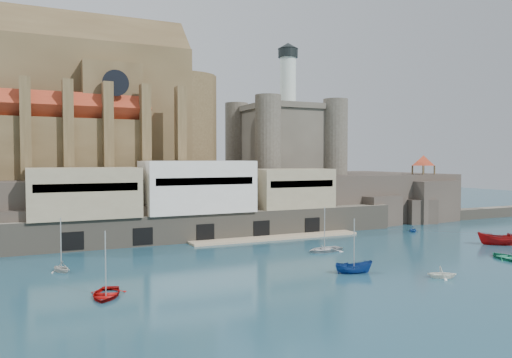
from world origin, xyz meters
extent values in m
plane|color=#173D4E|center=(0.00, 0.00, 0.00)|extent=(300.00, 300.00, 0.00)
cube|color=#2C2521|center=(0.00, 40.00, 5.00)|extent=(100.00, 34.00, 10.00)
cube|color=#2C2521|center=(-38.00, 23.50, 3.00)|extent=(9.00, 5.00, 6.00)
cube|color=#2C2521|center=(-22.00, 23.50, 3.00)|extent=(9.00, 5.00, 6.00)
cube|color=#2C2521|center=(-5.00, 23.50, 3.00)|extent=(9.00, 5.00, 6.00)
cube|color=#2C2521|center=(12.00, 23.50, 3.00)|extent=(9.00, 5.00, 6.00)
cube|color=#2C2521|center=(28.00, 23.50, 3.00)|extent=(9.00, 5.00, 6.00)
cube|color=#6E6758|center=(-8.00, 22.50, 2.25)|extent=(70.00, 6.00, 4.50)
cube|color=tan|center=(2.00, 18.00, 0.15)|extent=(30.00, 4.00, 0.40)
cube|color=black|center=(-30.00, 19.60, 1.60)|extent=(3.00, 0.40, 2.60)
cube|color=black|center=(-20.00, 19.60, 1.60)|extent=(3.00, 0.40, 2.60)
cube|color=black|center=(-10.00, 19.60, 1.60)|extent=(3.00, 0.40, 2.60)
cube|color=black|center=(0.00, 19.60, 1.60)|extent=(3.00, 0.40, 2.60)
cube|color=black|center=(10.00, 19.60, 1.60)|extent=(3.00, 0.40, 2.60)
cube|color=gray|center=(-28.00, 23.50, 8.25)|extent=(16.00, 9.00, 7.50)
cube|color=silver|center=(-10.00, 23.50, 8.75)|extent=(18.00, 9.00, 8.50)
cube|color=gray|center=(8.00, 23.50, 8.00)|extent=(14.00, 8.00, 7.00)
cube|color=brown|center=(-26.00, 42.00, 22.00)|extent=(38.00, 14.00, 24.00)
cube|color=brown|center=(-26.00, 42.00, 34.00)|extent=(38.00, 13.01, 13.01)
cylinder|color=brown|center=(-7.00, 42.00, 20.00)|extent=(14.00, 14.00, 20.00)
cube|color=brown|center=(-22.00, 42.00, 20.00)|extent=(10.00, 20.00, 20.00)
cube|color=brown|center=(-30.00, 32.50, 15.00)|extent=(28.00, 5.00, 10.00)
cube|color=brown|center=(-30.00, 51.50, 15.00)|extent=(28.00, 5.00, 10.00)
cube|color=#A4321C|center=(-30.00, 32.50, 21.60)|extent=(28.00, 5.66, 5.66)
cube|color=#A4321C|center=(-30.00, 51.50, 21.60)|extent=(28.00, 5.66, 5.66)
cylinder|color=black|center=(-22.00, 29.95, 26.00)|extent=(4.40, 0.30, 4.40)
cube|color=brown|center=(-35.80, 29.50, 18.00)|extent=(1.60, 2.20, 16.00)
cube|color=brown|center=(-29.60, 29.50, 18.00)|extent=(1.60, 2.20, 16.00)
cube|color=brown|center=(-23.40, 29.50, 18.00)|extent=(1.60, 2.20, 16.00)
cube|color=brown|center=(-17.20, 29.50, 18.00)|extent=(1.60, 2.20, 16.00)
cube|color=brown|center=(-11.00, 29.50, 18.00)|extent=(1.60, 2.20, 16.00)
cube|color=#484339|center=(16.00, 41.00, 17.00)|extent=(16.00, 16.00, 14.00)
cube|color=#484339|center=(16.00, 41.00, 24.40)|extent=(17.00, 17.00, 1.20)
cylinder|color=#484339|center=(8.00, 33.00, 18.00)|extent=(5.20, 5.20, 16.00)
cylinder|color=#484339|center=(24.00, 33.00, 18.00)|extent=(5.20, 5.20, 16.00)
cylinder|color=#484339|center=(8.00, 49.00, 18.00)|extent=(5.20, 5.20, 16.00)
cylinder|color=#484339|center=(24.00, 49.00, 18.00)|extent=(5.20, 5.20, 16.00)
cylinder|color=silver|center=(18.00, 43.00, 30.00)|extent=(3.60, 3.60, 12.00)
cylinder|color=black|center=(18.00, 43.00, 37.00)|extent=(4.40, 4.40, 2.00)
cone|color=black|center=(18.00, 43.00, 38.60)|extent=(4.60, 4.60, 1.40)
cube|color=#2C2521|center=(42.00, 26.00, 4.35)|extent=(12.00, 10.00, 8.70)
cube|color=#2C2521|center=(38.00, 23.00, 2.50)|extent=(6.00, 5.00, 5.00)
cube|color=#2C2521|center=(47.00, 28.00, 3.00)|extent=(5.00, 4.00, 6.00)
cube|color=brown|center=(42.00, 26.00, 8.85)|extent=(4.20, 4.20, 0.30)
cylinder|color=brown|center=(40.40, 24.40, 10.30)|extent=(0.36, 0.36, 3.20)
cylinder|color=brown|center=(43.60, 24.40, 10.30)|extent=(0.36, 0.36, 3.20)
cylinder|color=brown|center=(40.40, 27.60, 10.30)|extent=(0.36, 0.36, 3.20)
cylinder|color=brown|center=(43.60, 27.60, 10.30)|extent=(0.36, 0.36, 3.20)
pyramid|color=#A4321C|center=(42.00, 26.00, 13.00)|extent=(6.40, 6.40, 2.20)
cube|color=#6E6758|center=(66.00, 24.00, 0.00)|extent=(40.00, 3.00, 2.40)
imported|color=#9F0807|center=(-29.32, -6.34, 0.00)|extent=(3.98, 2.26, 5.35)
imported|color=white|center=(5.88, -14.62, 0.00)|extent=(2.82, 3.22, 3.19)
imported|color=navy|center=(-1.60, -8.49, 0.00)|extent=(2.16, 2.13, 4.54)
imported|color=#177451|center=(21.92, -10.19, 0.00)|extent=(3.99, 2.10, 5.37)
imported|color=beige|center=(-32.44, 6.83, 0.00)|extent=(3.18, 2.67, 3.17)
imported|color=maroon|center=(30.00, -2.42, 0.00)|extent=(3.18, 3.17, 5.91)
imported|color=silver|center=(2.85, 4.58, 0.00)|extent=(1.78, 4.22, 5.72)
imported|color=#1C509F|center=(28.15, 14.00, 0.00)|extent=(2.78, 2.55, 2.75)
camera|label=1|loc=(-36.56, -55.72, 13.33)|focal=35.00mm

